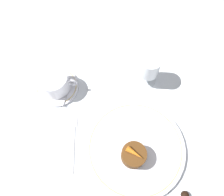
{
  "coord_description": "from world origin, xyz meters",
  "views": [
    {
      "loc": [
        -0.02,
        -0.17,
        0.62
      ],
      "look_at": [
        -0.03,
        0.1,
        0.04
      ],
      "focal_mm": 35.0,
      "sensor_mm": 36.0,
      "label": 1
    }
  ],
  "objects_px": {
    "fork": "(73,133)",
    "dessert_cake": "(134,155)",
    "wine_glass": "(149,68)",
    "dinner_plate": "(135,148)",
    "coffee_cup": "(55,82)"
  },
  "relations": [
    {
      "from": "fork",
      "to": "dessert_cake",
      "type": "height_order",
      "value": "dessert_cake"
    },
    {
      "from": "coffee_cup",
      "to": "dinner_plate",
      "type": "bearing_deg",
      "value": -36.67
    },
    {
      "from": "dessert_cake",
      "to": "dinner_plate",
      "type": "bearing_deg",
      "value": 73.37
    },
    {
      "from": "dinner_plate",
      "to": "dessert_cake",
      "type": "bearing_deg",
      "value": -106.63
    },
    {
      "from": "dinner_plate",
      "to": "dessert_cake",
      "type": "height_order",
      "value": "dessert_cake"
    },
    {
      "from": "fork",
      "to": "dessert_cake",
      "type": "distance_m",
      "value": 0.19
    },
    {
      "from": "wine_glass",
      "to": "dessert_cake",
      "type": "bearing_deg",
      "value": -100.14
    },
    {
      "from": "dessert_cake",
      "to": "fork",
      "type": "bearing_deg",
      "value": 159.85
    },
    {
      "from": "wine_glass",
      "to": "fork",
      "type": "xyz_separation_m",
      "value": [
        -0.22,
        -0.19,
        -0.07
      ]
    },
    {
      "from": "coffee_cup",
      "to": "wine_glass",
      "type": "xyz_separation_m",
      "value": [
        0.28,
        0.04,
        0.03
      ]
    },
    {
      "from": "dinner_plate",
      "to": "coffee_cup",
      "type": "distance_m",
      "value": 0.31
    },
    {
      "from": "fork",
      "to": "dinner_plate",
      "type": "bearing_deg",
      "value": -11.88
    },
    {
      "from": "dinner_plate",
      "to": "wine_glass",
      "type": "xyz_separation_m",
      "value": [
        0.04,
        0.23,
        0.06
      ]
    },
    {
      "from": "coffee_cup",
      "to": "dessert_cake",
      "type": "relative_size",
      "value": 1.73
    },
    {
      "from": "dinner_plate",
      "to": "fork",
      "type": "height_order",
      "value": "dinner_plate"
    }
  ]
}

